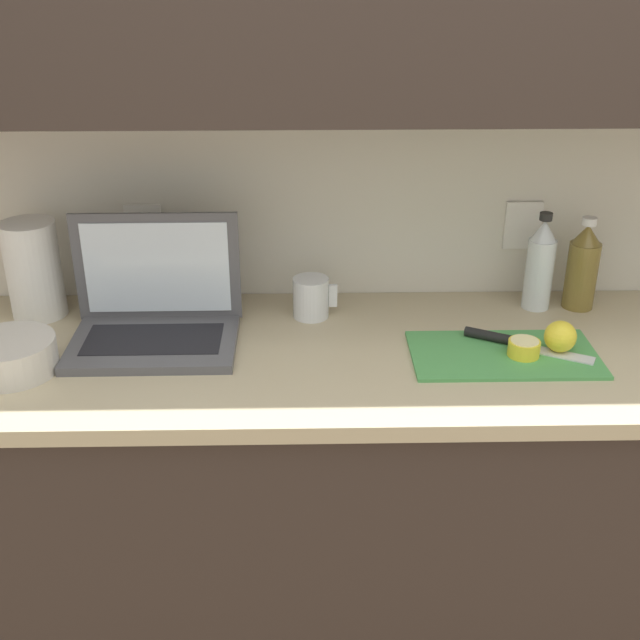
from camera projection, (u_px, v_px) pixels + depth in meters
wall_back at (486, 40)px, 1.72m from camera, size 5.20×0.38×2.60m
counter_unit at (475, 512)px, 1.97m from camera, size 2.34×0.62×0.94m
laptop at (155, 312)px, 1.79m from camera, size 0.38×0.26×0.27m
cutting_board at (504, 355)px, 1.74m from camera, size 0.40×0.22×0.01m
knife at (505, 340)px, 1.77m from camera, size 0.27×0.16×0.02m
lemon_half_cut at (524, 348)px, 1.72m from camera, size 0.07×0.07×0.04m
lemon_whole_beside at (560, 336)px, 1.73m from camera, size 0.07×0.07×0.07m
bottle_green_soda at (582, 267)px, 1.93m from camera, size 0.08×0.08×0.23m
bottle_oil_tall at (540, 265)px, 1.92m from camera, size 0.07×0.07×0.24m
measuring_cup at (311, 298)px, 1.90m from camera, size 0.11×0.09×0.10m
bowl_white at (10, 356)px, 1.66m from camera, size 0.19×0.19×0.07m
paper_towel_roll at (34, 270)px, 1.88m from camera, size 0.13×0.13×0.23m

